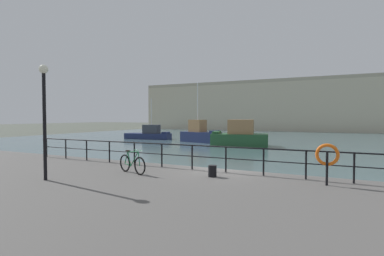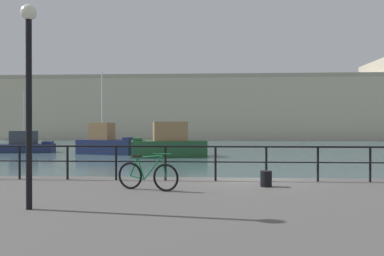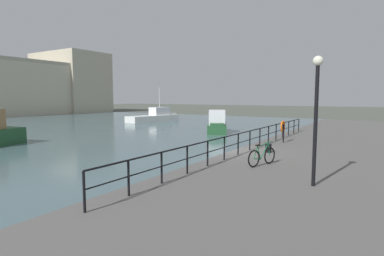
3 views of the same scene
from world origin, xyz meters
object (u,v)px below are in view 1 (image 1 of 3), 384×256
at_px(moored_small_launch, 200,134).
at_px(quay_lamp_post, 44,106).
at_px(moored_cabin_cruiser, 149,134).
at_px(harbor_building, 347,105).
at_px(parked_bicycle, 132,164).
at_px(mooring_bollard, 212,171).
at_px(life_ring_stand, 327,156).
at_px(moored_blue_motorboat, 240,136).

relative_size(moored_small_launch, quay_lamp_post, 1.74).
height_order(moored_small_launch, moored_cabin_cruiser, moored_small_launch).
relative_size(harbor_building, parked_bicycle, 46.68).
bearing_deg(mooring_bollard, parked_bicycle, -166.12).
bearing_deg(moored_cabin_cruiser, parked_bicycle, -65.17).
distance_m(harbor_building, life_ring_stand, 61.31).
distance_m(mooring_bollard, quay_lamp_post, 6.59).
distance_m(moored_small_launch, parked_bicycle, 24.17).
relative_size(moored_cabin_cruiser, moored_blue_motorboat, 1.05).
height_order(moored_small_launch, moored_blue_motorboat, moored_small_launch).
bearing_deg(life_ring_stand, moored_cabin_cruiser, 134.79).
relative_size(parked_bicycle, mooring_bollard, 3.86).
xyz_separation_m(parked_bicycle, quay_lamp_post, (-2.00, -2.44, 2.30)).
relative_size(harbor_building, quay_lamp_post, 19.13).
bearing_deg(quay_lamp_post, parked_bicycle, 50.74).
xyz_separation_m(moored_small_launch, moored_cabin_cruiser, (-8.44, 1.56, -0.29)).
distance_m(harbor_building, mooring_bollard, 62.01).
bearing_deg(moored_blue_motorboat, parked_bicycle, 83.03).
xyz_separation_m(harbor_building, moored_small_launch, (-16.50, -39.40, -4.60)).
distance_m(harbor_building, moored_blue_motorboat, 43.30).
bearing_deg(quay_lamp_post, mooring_bollard, 31.94).
xyz_separation_m(harbor_building, parked_bicycle, (-8.95, -62.36, -4.41)).
distance_m(moored_cabin_cruiser, moored_blue_motorboat, 14.62).
xyz_separation_m(moored_cabin_cruiser, moored_blue_motorboat, (14.10, -3.84, 0.37)).
xyz_separation_m(moored_cabin_cruiser, quay_lamp_post, (14.00, -26.96, 2.79)).
bearing_deg(mooring_bollard, quay_lamp_post, -148.06).
distance_m(harbor_building, moored_small_launch, 42.96).
height_order(harbor_building, moored_cabin_cruiser, harbor_building).
distance_m(harbor_building, quay_lamp_post, 65.76).
bearing_deg(parked_bicycle, moored_cabin_cruiser, 141.44).
xyz_separation_m(moored_cabin_cruiser, life_ring_stand, (23.15, -23.32, 1.07)).
height_order(moored_cabin_cruiser, moored_blue_motorboat, moored_cabin_cruiser).
relative_size(moored_cabin_cruiser, life_ring_stand, 4.72).
relative_size(moored_cabin_cruiser, parked_bicycle, 3.88).
bearing_deg(harbor_building, moored_small_launch, -112.73).
xyz_separation_m(life_ring_stand, quay_lamp_post, (-9.16, -3.64, 1.72)).
relative_size(parked_bicycle, life_ring_stand, 1.22).
bearing_deg(harbor_building, moored_cabin_cruiser, -123.39).
bearing_deg(moored_small_launch, moored_blue_motorboat, -6.55).
relative_size(moored_small_launch, moored_cabin_cruiser, 1.09).
height_order(moored_cabin_cruiser, parked_bicycle, moored_cabin_cruiser).
distance_m(moored_small_launch, moored_cabin_cruiser, 8.59).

